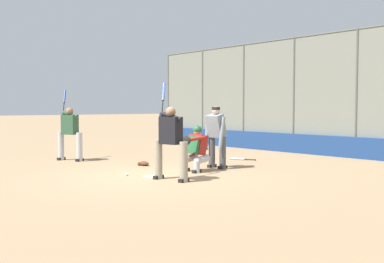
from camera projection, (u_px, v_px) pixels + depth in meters
name	position (u px, v px, depth m)	size (l,w,h in m)	color
ground_plane	(155.00, 176.00, 10.73)	(160.00, 160.00, 0.00)	#9E7F5B
home_plate_marker	(155.00, 176.00, 10.73)	(0.43, 0.43, 0.01)	white
backstop_fence	(323.00, 92.00, 15.42)	(17.14, 0.08, 4.19)	#515651
padding_wall	(321.00, 145.00, 15.45)	(16.72, 0.18, 0.69)	navy
batter_at_plate	(171.00, 140.00, 10.11)	(1.13, 0.57, 2.24)	gray
catcher_behind_plate	(195.00, 148.00, 11.53)	(0.64, 0.75, 1.19)	#B7B7BC
umpire_home	(216.00, 135.00, 12.13)	(0.68, 0.43, 1.67)	#4C4C51
batter_on_deck	(70.00, 132.00, 13.86)	(1.15, 0.58, 2.21)	#B7B7BC
spare_bat_near_backstop	(239.00, 159.00, 14.07)	(0.85, 0.34, 0.07)	black
spare_bat_by_padding	(205.00, 149.00, 17.31)	(0.50, 0.74, 0.07)	black
fielding_glove_on_dirt	(144.00, 164.00, 12.69)	(0.34, 0.26, 0.12)	#56331E
baseball_loose	(127.00, 174.00, 10.83)	(0.07, 0.07, 0.07)	white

